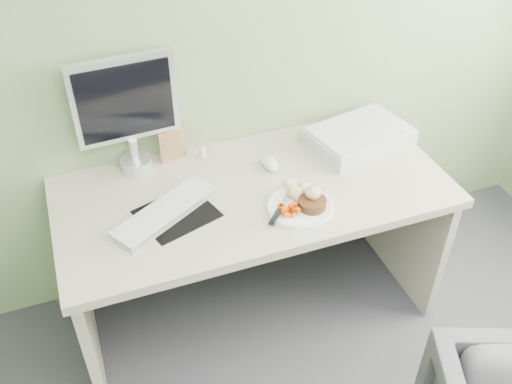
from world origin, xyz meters
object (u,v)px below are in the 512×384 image
object	(u,v)px
desk	(254,222)
monitor	(127,109)
plate	(300,207)
scanner	(359,137)

from	to	relation	value
desk	monitor	bearing A→B (deg)	143.47
plate	scanner	distance (m)	0.54
desk	plate	xyz separation A→B (m)	(0.13, -0.18, 0.19)
plate	monitor	distance (m)	0.79
plate	monitor	bearing A→B (deg)	138.04
desk	plate	world-z (taller)	plate
scanner	monitor	world-z (taller)	monitor
plate	scanner	world-z (taller)	scanner
desk	scanner	world-z (taller)	scanner
scanner	monitor	xyz separation A→B (m)	(-0.98, 0.17, 0.25)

